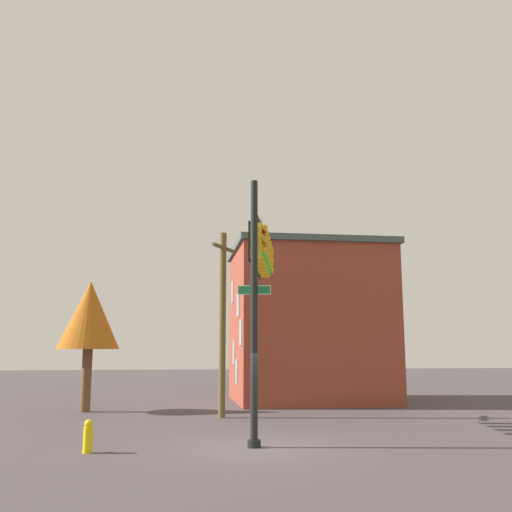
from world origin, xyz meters
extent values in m
plane|color=#453D40|center=(0.00, 0.00, 0.00)|extent=(120.00, 120.00, 0.00)
cylinder|color=black|center=(0.00, 0.00, 3.72)|extent=(0.20, 0.20, 7.44)
cylinder|color=black|center=(0.00, 0.00, 0.10)|extent=(0.36, 0.36, 0.20)
cylinder|color=black|center=(2.70, -0.59, 6.55)|extent=(5.42, 1.31, 0.14)
cylinder|color=black|center=(1.21, -0.26, 6.05)|extent=(2.47, 0.61, 1.07)
cube|color=gold|center=(0.83, -0.18, 5.80)|extent=(0.40, 0.43, 1.10)
cube|color=black|center=(0.88, 0.01, 5.80)|extent=(0.44, 0.15, 1.22)
sphere|color=maroon|center=(0.78, -0.37, 6.14)|extent=(0.22, 0.22, 0.22)
cylinder|color=gold|center=(0.77, -0.43, 6.19)|extent=(0.26, 0.19, 0.23)
sphere|color=#855607|center=(0.78, -0.37, 5.80)|extent=(0.22, 0.22, 0.22)
cylinder|color=gold|center=(0.77, -0.43, 5.85)|extent=(0.26, 0.19, 0.23)
sphere|color=#20FF59|center=(0.78, -0.37, 5.46)|extent=(0.22, 0.22, 0.22)
cylinder|color=gold|center=(0.77, -0.43, 5.51)|extent=(0.26, 0.19, 0.23)
cube|color=gold|center=(1.66, -0.36, 5.80)|extent=(0.39, 0.42, 1.10)
cube|color=black|center=(1.70, -0.17, 5.80)|extent=(0.44, 0.13, 1.22)
sphere|color=maroon|center=(1.62, -0.56, 6.14)|extent=(0.22, 0.22, 0.22)
cylinder|color=gold|center=(1.61, -0.62, 6.19)|extent=(0.25, 0.18, 0.23)
sphere|color=#855607|center=(1.62, -0.56, 5.80)|extent=(0.22, 0.22, 0.22)
cylinder|color=gold|center=(1.61, -0.62, 5.85)|extent=(0.25, 0.18, 0.23)
sphere|color=#20FF59|center=(1.62, -0.56, 5.46)|extent=(0.22, 0.22, 0.22)
cylinder|color=gold|center=(1.61, -0.62, 5.51)|extent=(0.25, 0.18, 0.23)
cube|color=yellow|center=(2.49, -0.54, 5.80)|extent=(0.38, 0.41, 1.10)
cube|color=black|center=(2.52, -0.34, 5.80)|extent=(0.44, 0.12, 1.22)
sphere|color=maroon|center=(2.45, -0.74, 6.14)|extent=(0.22, 0.22, 0.22)
cylinder|color=yellow|center=(2.44, -0.80, 6.19)|extent=(0.25, 0.18, 0.23)
sphere|color=#855607|center=(2.45, -0.74, 5.80)|extent=(0.22, 0.22, 0.22)
cylinder|color=yellow|center=(2.44, -0.80, 5.85)|extent=(0.25, 0.18, 0.23)
sphere|color=#20FF59|center=(2.45, -0.74, 5.46)|extent=(0.22, 0.22, 0.22)
cylinder|color=yellow|center=(2.44, -0.80, 5.51)|extent=(0.25, 0.18, 0.23)
cube|color=yellow|center=(3.32, -0.72, 5.80)|extent=(0.38, 0.41, 1.10)
cube|color=black|center=(3.35, -0.52, 5.80)|extent=(0.44, 0.11, 1.22)
sphere|color=maroon|center=(3.28, -0.92, 6.14)|extent=(0.22, 0.22, 0.22)
cylinder|color=yellow|center=(3.27, -0.98, 6.19)|extent=(0.25, 0.18, 0.23)
sphere|color=#855607|center=(3.28, -0.92, 5.80)|extent=(0.22, 0.22, 0.22)
cylinder|color=yellow|center=(3.27, -0.98, 5.85)|extent=(0.25, 0.18, 0.23)
sphere|color=#20FF59|center=(3.28, -0.92, 5.46)|extent=(0.22, 0.22, 0.22)
cylinder|color=yellow|center=(3.27, -0.98, 5.51)|extent=(0.25, 0.18, 0.23)
cube|color=yellow|center=(4.15, -0.90, 5.80)|extent=(0.40, 0.43, 1.10)
cube|color=black|center=(4.20, -0.71, 5.80)|extent=(0.44, 0.15, 1.22)
sphere|color=maroon|center=(4.10, -1.10, 6.14)|extent=(0.22, 0.22, 0.22)
cylinder|color=yellow|center=(4.08, -1.15, 6.19)|extent=(0.26, 0.19, 0.23)
sphere|color=#855607|center=(4.10, -1.10, 5.80)|extent=(0.22, 0.22, 0.22)
cylinder|color=yellow|center=(4.08, -1.15, 5.85)|extent=(0.26, 0.19, 0.23)
sphere|color=#20FF59|center=(4.10, -1.10, 5.46)|extent=(0.22, 0.22, 0.22)
cylinder|color=yellow|center=(4.08, -1.15, 5.51)|extent=(0.26, 0.19, 0.23)
cube|color=yellow|center=(4.98, -1.08, 5.80)|extent=(0.38, 0.41, 1.10)
cube|color=black|center=(5.01, -0.89, 5.80)|extent=(0.44, 0.11, 1.22)
sphere|color=maroon|center=(4.94, -1.28, 6.14)|extent=(0.22, 0.22, 0.22)
cylinder|color=yellow|center=(4.93, -1.34, 6.19)|extent=(0.25, 0.18, 0.23)
sphere|color=#855607|center=(4.94, -1.28, 5.80)|extent=(0.22, 0.22, 0.22)
cylinder|color=yellow|center=(4.93, -1.34, 5.85)|extent=(0.25, 0.18, 0.23)
sphere|color=#20FF59|center=(4.94, -1.28, 5.46)|extent=(0.22, 0.22, 0.22)
cylinder|color=yellow|center=(4.93, -1.34, 5.51)|extent=(0.25, 0.18, 0.23)
cube|color=white|center=(2.97, -0.65, 6.85)|extent=(0.92, 0.22, 0.26)
cube|color=#127621|center=(2.97, -0.65, 6.85)|extent=(0.89, 0.22, 0.22)
cube|color=white|center=(0.00, 0.00, 4.25)|extent=(0.22, 0.92, 0.26)
cube|color=#156D37|center=(0.00, 0.00, 4.25)|extent=(0.22, 0.89, 0.22)
cylinder|color=brown|center=(6.73, 0.36, 3.64)|extent=(0.27, 0.27, 7.27)
cube|color=brown|center=(6.73, 0.36, 6.67)|extent=(1.62, 1.01, 0.12)
cylinder|color=yellow|center=(-0.25, 4.32, 0.33)|extent=(0.24, 0.24, 0.65)
sphere|color=yellow|center=(-0.25, 4.32, 0.72)|extent=(0.22, 0.22, 0.22)
cylinder|color=#DDB902|center=(-0.10, 4.32, 0.36)|extent=(0.12, 0.10, 0.10)
cylinder|color=brown|center=(9.61, 5.92, 1.31)|extent=(0.42, 0.42, 2.62)
cone|color=#AC5C17|center=(9.61, 5.92, 4.09)|extent=(2.65, 2.65, 2.94)
cube|color=brown|center=(13.08, -4.60, 3.82)|extent=(6.97, 7.55, 7.64)
cube|color=#40534D|center=(13.08, -4.60, 7.79)|extent=(7.27, 7.85, 0.30)
cube|color=#A5B7C6|center=(11.84, -0.80, 4.79)|extent=(0.90, 0.04, 1.20)
cube|color=#A5B7C6|center=(13.75, -0.80, 2.45)|extent=(0.90, 0.04, 1.20)
cube|color=#A5B7C6|center=(10.63, -0.80, 3.39)|extent=(0.90, 0.04, 1.20)
cube|color=#A5B7C6|center=(14.79, -0.80, 5.70)|extent=(0.90, 0.04, 1.20)
cube|color=#A5B7C6|center=(12.32, -0.80, 1.52)|extent=(0.90, 0.04, 1.20)
camera|label=1|loc=(-15.57, 2.11, 2.60)|focal=39.36mm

